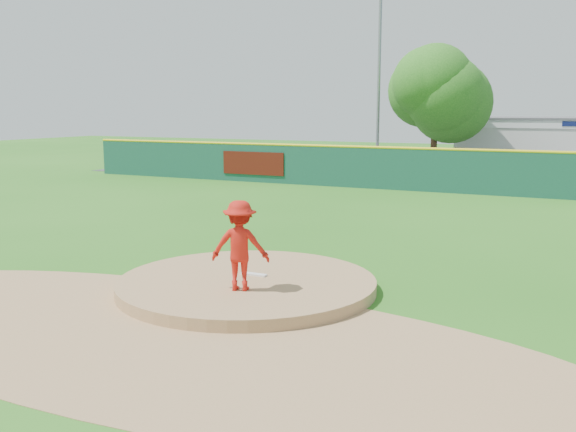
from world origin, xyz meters
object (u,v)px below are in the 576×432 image
at_px(van, 526,175).
at_px(pitcher, 240,246).
at_px(deciduous_tree, 436,96).
at_px(light_pole_left, 379,72).
at_px(playground_slide, 268,159).

bearing_deg(van, pitcher, 150.88).
height_order(pitcher, van, pitcher).
xyz_separation_m(deciduous_tree, light_pole_left, (-4.00, 2.00, 1.50)).
relative_size(pitcher, light_pole_left, 0.16).
bearing_deg(light_pole_left, playground_slide, -146.81).
xyz_separation_m(pitcher, light_pole_left, (-6.31, 27.79, 4.90)).
xyz_separation_m(pitcher, playground_slide, (-12.07, 24.02, -0.39)).
bearing_deg(light_pole_left, pitcher, -77.22).
relative_size(playground_slide, light_pole_left, 0.25).
height_order(pitcher, playground_slide, pitcher).
xyz_separation_m(pitcher, deciduous_tree, (-2.31, 25.79, 3.40)).
distance_m(pitcher, playground_slide, 26.88).
bearing_deg(light_pole_left, van, -33.86).
distance_m(van, playground_slide, 15.43).
bearing_deg(playground_slide, light_pole_left, 33.19).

